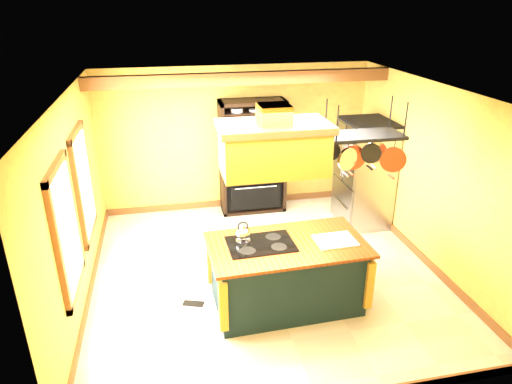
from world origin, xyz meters
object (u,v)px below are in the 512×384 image
object	(u,v)px
kitchen_island	(286,274)
refrigerator	(364,175)
range_hood	(274,146)
pot_rack	(364,145)
hutch	(252,168)

from	to	relation	value
kitchen_island	refrigerator	world-z (taller)	refrigerator
range_hood	pot_rack	world-z (taller)	same
kitchen_island	pot_rack	distance (m)	1.92
hutch	refrigerator	bearing A→B (deg)	-27.69
range_hood	pot_rack	xyz separation A→B (m)	(1.11, 0.00, -0.07)
kitchen_island	range_hood	bearing A→B (deg)	178.33
hutch	pot_rack	bearing A→B (deg)	-76.05
refrigerator	kitchen_island	bearing A→B (deg)	-133.33
pot_rack	refrigerator	size ratio (longest dim) A/B	0.55
kitchen_island	refrigerator	xyz separation A→B (m)	(1.98, 2.09, 0.43)
kitchen_island	pot_rack	world-z (taller)	pot_rack
range_hood	pot_rack	size ratio (longest dim) A/B	1.26
kitchen_island	hutch	world-z (taller)	hutch
range_hood	refrigerator	bearing A→B (deg)	43.94
pot_rack	hutch	world-z (taller)	pot_rack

